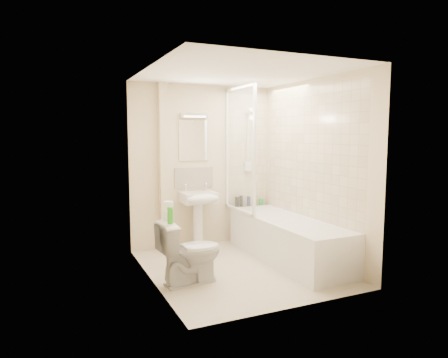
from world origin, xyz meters
name	(u,v)px	position (x,y,z in m)	size (l,w,h in m)	color
floor	(239,268)	(0.00, 0.00, 0.00)	(2.50, 2.50, 0.00)	beige
wall_back	(203,166)	(0.00, 1.25, 1.20)	(2.20, 0.02, 2.40)	beige
wall_left	(151,177)	(-1.10, 0.00, 1.20)	(0.02, 2.50, 2.40)	beige
wall_right	(313,170)	(1.10, 0.00, 1.20)	(0.02, 2.50, 2.40)	beige
ceiling	(240,73)	(0.00, 0.00, 2.40)	(2.20, 2.50, 0.02)	white
tile_back	(247,150)	(0.75, 1.24, 1.42)	(0.70, 0.01, 1.75)	beige
tile_right	(310,153)	(1.09, 0.05, 1.42)	(0.01, 2.10, 1.75)	beige
pipe_boxing	(164,168)	(-0.62, 1.19, 1.20)	(0.12, 0.12, 2.40)	beige
splashback	(194,178)	(-0.14, 1.24, 1.03)	(0.60, 0.01, 0.30)	beige
mirror	(194,141)	(-0.14, 1.24, 1.58)	(0.46, 0.01, 0.60)	white
strip_light	(194,115)	(-0.14, 1.22, 1.95)	(0.42, 0.07, 0.07)	silver
bathtub	(287,238)	(0.75, 0.05, 0.29)	(0.70, 2.10, 0.55)	white
shower_screen	(240,150)	(0.40, 0.80, 1.45)	(0.04, 0.92, 1.80)	white
shower_fixture	(248,142)	(0.75, 1.19, 1.55)	(0.10, 0.16, 0.99)	white
pedestal_sink	(199,204)	(-0.14, 1.01, 0.67)	(0.49, 0.46, 0.95)	white
bottle_black_a	(237,202)	(0.54, 1.16, 0.63)	(0.07, 0.07, 0.15)	black
bottle_white_a	(237,202)	(0.54, 1.16, 0.62)	(0.06, 0.06, 0.13)	silver
bottle_black_b	(241,201)	(0.61, 1.16, 0.64)	(0.05, 0.05, 0.17)	black
bottle_blue	(249,201)	(0.74, 1.16, 0.62)	(0.06, 0.06, 0.15)	#121B4F
bottle_green	(261,202)	(0.96, 1.16, 0.60)	(0.07, 0.07, 0.10)	green
toilet	(190,252)	(-0.72, -0.22, 0.36)	(0.74, 0.47, 0.73)	white
toilet_roll_lower	(168,216)	(-0.95, -0.15, 0.78)	(0.10, 0.10, 0.11)	white
toilet_roll_upper	(168,206)	(-0.94, -0.13, 0.88)	(0.11, 0.11, 0.10)	white
green_bottle	(170,215)	(-0.97, -0.32, 0.82)	(0.06, 0.06, 0.18)	green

